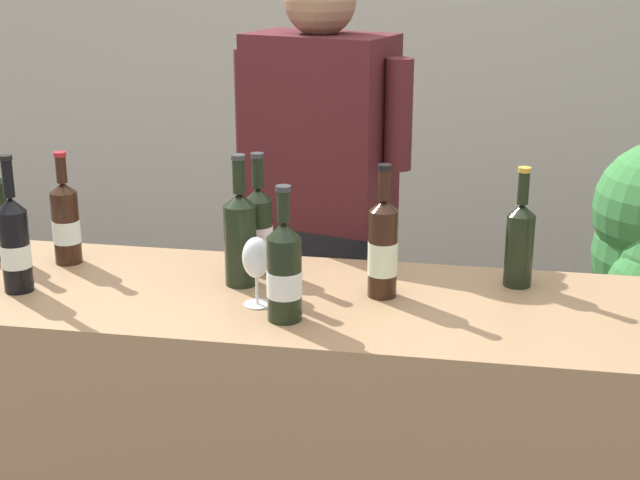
# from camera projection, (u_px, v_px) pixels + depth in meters

# --- Properties ---
(wall_back) EXTENTS (8.00, 0.10, 2.80)m
(wall_back) POSITION_uv_depth(u_px,v_px,m) (398.00, 13.00, 4.59)
(wall_back) COLOR beige
(wall_back) RESTS_ON ground_plane
(counter) EXTENTS (2.28, 0.60, 0.90)m
(counter) POSITION_uv_depth(u_px,v_px,m) (291.00, 456.00, 2.45)
(counter) COLOR #9E7A56
(counter) RESTS_ON ground_plane
(wine_bottle_0) EXTENTS (0.07, 0.07, 0.33)m
(wine_bottle_0) POSITION_uv_depth(u_px,v_px,m) (383.00, 248.00, 2.27)
(wine_bottle_0) COLOR black
(wine_bottle_0) RESTS_ON counter
(wine_bottle_1) EXTENTS (0.08, 0.08, 0.32)m
(wine_bottle_1) POSITION_uv_depth(u_px,v_px,m) (284.00, 271.00, 2.13)
(wine_bottle_1) COLOR black
(wine_bottle_1) RESTS_ON counter
(wine_bottle_2) EXTENTS (0.07, 0.07, 0.32)m
(wine_bottle_2) POSITION_uv_depth(u_px,v_px,m) (259.00, 229.00, 2.45)
(wine_bottle_2) COLOR black
(wine_bottle_2) RESTS_ON counter
(wine_bottle_4) EXTENTS (0.07, 0.07, 0.31)m
(wine_bottle_4) POSITION_uv_depth(u_px,v_px,m) (66.00, 222.00, 2.51)
(wine_bottle_4) COLOR black
(wine_bottle_4) RESTS_ON counter
(wine_bottle_5) EXTENTS (0.07, 0.07, 0.35)m
(wine_bottle_5) POSITION_uv_depth(u_px,v_px,m) (15.00, 243.00, 2.30)
(wine_bottle_5) COLOR black
(wine_bottle_5) RESTS_ON counter
(wine_bottle_7) EXTENTS (0.07, 0.07, 0.31)m
(wine_bottle_7) POSITION_uv_depth(u_px,v_px,m) (520.00, 241.00, 2.34)
(wine_bottle_7) COLOR black
(wine_bottle_7) RESTS_ON counter
(wine_bottle_8) EXTENTS (0.08, 0.08, 0.34)m
(wine_bottle_8) POSITION_uv_depth(u_px,v_px,m) (240.00, 235.00, 2.35)
(wine_bottle_8) COLOR black
(wine_bottle_8) RESTS_ON counter
(wine_glass) EXTENTS (0.07, 0.07, 0.17)m
(wine_glass) POSITION_uv_depth(u_px,v_px,m) (256.00, 260.00, 2.21)
(wine_glass) COLOR silver
(wine_glass) RESTS_ON counter
(person_server) EXTENTS (0.56, 0.35, 1.69)m
(person_server) POSITION_uv_depth(u_px,v_px,m) (320.00, 251.00, 2.89)
(person_server) COLOR black
(person_server) RESTS_ON ground_plane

